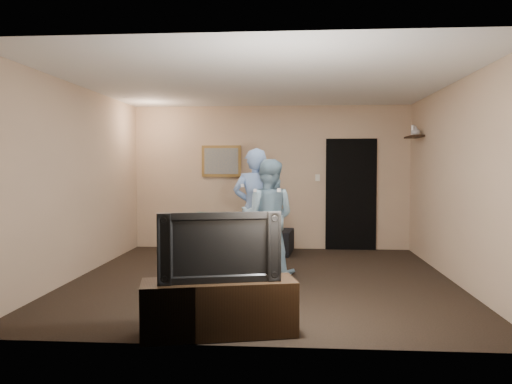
# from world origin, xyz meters

# --- Properties ---
(ground) EXTENTS (5.00, 5.00, 0.00)m
(ground) POSITION_xyz_m (0.00, 0.00, 0.00)
(ground) COLOR black
(ground) RESTS_ON ground
(ceiling) EXTENTS (5.00, 5.00, 0.04)m
(ceiling) POSITION_xyz_m (0.00, 0.00, 2.60)
(ceiling) COLOR silver
(ceiling) RESTS_ON wall_back
(wall_back) EXTENTS (5.00, 0.04, 2.60)m
(wall_back) POSITION_xyz_m (0.00, 2.50, 1.30)
(wall_back) COLOR tan
(wall_back) RESTS_ON ground
(wall_front) EXTENTS (5.00, 0.04, 2.60)m
(wall_front) POSITION_xyz_m (0.00, -2.50, 1.30)
(wall_front) COLOR tan
(wall_front) RESTS_ON ground
(wall_left) EXTENTS (0.04, 5.00, 2.60)m
(wall_left) POSITION_xyz_m (-2.50, 0.00, 1.30)
(wall_left) COLOR tan
(wall_left) RESTS_ON ground
(wall_right) EXTENTS (0.04, 5.00, 2.60)m
(wall_right) POSITION_xyz_m (2.50, 0.00, 1.30)
(wall_right) COLOR tan
(wall_right) RESTS_ON ground
(sofa) EXTENTS (2.09, 1.00, 0.59)m
(sofa) POSITION_xyz_m (-0.61, 2.03, 0.29)
(sofa) COLOR black
(sofa) RESTS_ON ground
(throw_pillow) EXTENTS (0.45, 0.28, 0.43)m
(throw_pillow) POSITION_xyz_m (-1.08, 2.03, 0.48)
(throw_pillow) COLOR #18493B
(throw_pillow) RESTS_ON sofa
(painting_frame) EXTENTS (0.72, 0.05, 0.57)m
(painting_frame) POSITION_xyz_m (-0.90, 2.48, 1.60)
(painting_frame) COLOR olive
(painting_frame) RESTS_ON wall_back
(painting_canvas) EXTENTS (0.62, 0.01, 0.47)m
(painting_canvas) POSITION_xyz_m (-0.90, 2.45, 1.60)
(painting_canvas) COLOR slate
(painting_canvas) RESTS_ON painting_frame
(doorway) EXTENTS (0.90, 0.06, 2.00)m
(doorway) POSITION_xyz_m (1.45, 2.47, 1.00)
(doorway) COLOR black
(doorway) RESTS_ON ground
(light_switch) EXTENTS (0.08, 0.02, 0.12)m
(light_switch) POSITION_xyz_m (0.85, 2.48, 1.30)
(light_switch) COLOR silver
(light_switch) RESTS_ON wall_back
(wall_shelf) EXTENTS (0.20, 0.60, 0.03)m
(wall_shelf) POSITION_xyz_m (2.39, 1.80, 1.99)
(wall_shelf) COLOR black
(wall_shelf) RESTS_ON wall_right
(shelf_vase) EXTENTS (0.19, 0.19, 0.15)m
(shelf_vase) POSITION_xyz_m (2.39, 1.70, 2.08)
(shelf_vase) COLOR #B7B6BB
(shelf_vase) RESTS_ON wall_shelf
(shelf_figurine) EXTENTS (0.06, 0.06, 0.18)m
(shelf_figurine) POSITION_xyz_m (2.39, 1.90, 2.09)
(shelf_figurine) COLOR silver
(shelf_figurine) RESTS_ON wall_shelf
(tv_console) EXTENTS (1.43, 0.75, 0.49)m
(tv_console) POSITION_xyz_m (-0.25, -2.24, 0.25)
(tv_console) COLOR black
(tv_console) RESTS_ON ground
(television) EXTENTS (1.08, 0.39, 0.62)m
(television) POSITION_xyz_m (-0.25, -2.24, 0.80)
(television) COLOR black
(television) RESTS_ON tv_console
(wii_player_left) EXTENTS (0.66, 0.51, 1.76)m
(wii_player_left) POSITION_xyz_m (-0.14, 0.61, 0.88)
(wii_player_left) COLOR #7B9DD5
(wii_player_left) RESTS_ON ground
(wii_player_right) EXTENTS (0.86, 0.72, 1.60)m
(wii_player_right) POSITION_xyz_m (0.06, 0.33, 0.80)
(wii_player_right) COLOR #8FB9D1
(wii_player_right) RESTS_ON ground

